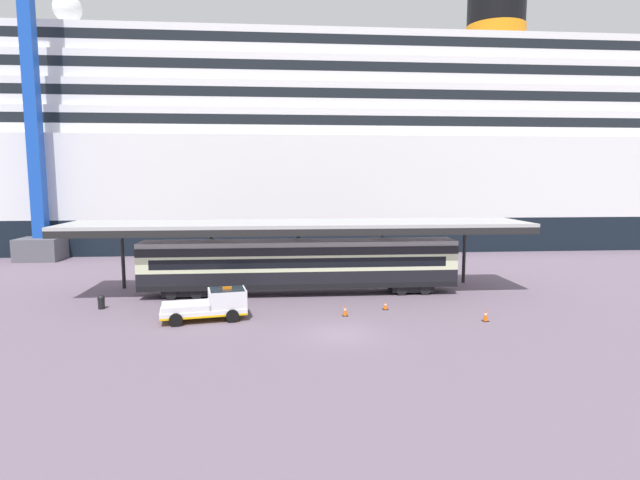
{
  "coord_description": "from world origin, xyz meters",
  "views": [
    {
      "loc": [
        -3.42,
        -27.4,
        8.73
      ],
      "look_at": [
        -0.55,
        7.12,
        4.5
      ],
      "focal_mm": 28.23,
      "sensor_mm": 36.0,
      "label": 1
    }
  ],
  "objects_px": {
    "cruise_ship": "(434,154)",
    "traffic_cone_mid": "(385,305)",
    "traffic_cone_near": "(345,310)",
    "traffic_cone_far": "(486,315)",
    "train_carriage": "(300,264)",
    "quay_bollard": "(101,301)",
    "service_truck": "(212,304)",
    "dockside_crane": "(40,84)"
  },
  "relations": [
    {
      "from": "train_carriage",
      "to": "dockside_crane",
      "type": "height_order",
      "value": "dockside_crane"
    },
    {
      "from": "cruise_ship",
      "to": "train_carriage",
      "type": "xyz_separation_m",
      "value": [
        -20.96,
        -34.63,
        -9.93
      ]
    },
    {
      "from": "traffic_cone_mid",
      "to": "dockside_crane",
      "type": "relative_size",
      "value": 0.01
    },
    {
      "from": "service_truck",
      "to": "traffic_cone_far",
      "type": "relative_size",
      "value": 6.99
    },
    {
      "from": "train_carriage",
      "to": "traffic_cone_far",
      "type": "distance_m",
      "value": 14.01
    },
    {
      "from": "train_carriage",
      "to": "quay_bollard",
      "type": "xyz_separation_m",
      "value": [
        -13.57,
        -3.32,
        -1.79
      ]
    },
    {
      "from": "traffic_cone_near",
      "to": "traffic_cone_far",
      "type": "distance_m",
      "value": 8.68
    },
    {
      "from": "train_carriage",
      "to": "service_truck",
      "type": "bearing_deg",
      "value": -131.38
    },
    {
      "from": "service_truck",
      "to": "dockside_crane",
      "type": "bearing_deg",
      "value": 129.1
    },
    {
      "from": "traffic_cone_far",
      "to": "traffic_cone_mid",
      "type": "bearing_deg",
      "value": 149.64
    },
    {
      "from": "train_carriage",
      "to": "service_truck",
      "type": "distance_m",
      "value": 8.81
    },
    {
      "from": "traffic_cone_far",
      "to": "quay_bollard",
      "type": "bearing_deg",
      "value": 168.43
    },
    {
      "from": "cruise_ship",
      "to": "traffic_cone_mid",
      "type": "xyz_separation_m",
      "value": [
        -15.46,
        -39.74,
        -11.94
      ]
    },
    {
      "from": "service_truck",
      "to": "traffic_cone_near",
      "type": "distance_m",
      "value": 8.39
    },
    {
      "from": "cruise_ship",
      "to": "dockside_crane",
      "type": "height_order",
      "value": "dockside_crane"
    },
    {
      "from": "traffic_cone_far",
      "to": "quay_bollard",
      "type": "distance_m",
      "value": 25.15
    },
    {
      "from": "traffic_cone_mid",
      "to": "cruise_ship",
      "type": "bearing_deg",
      "value": 68.75
    },
    {
      "from": "cruise_ship",
      "to": "traffic_cone_near",
      "type": "xyz_separation_m",
      "value": [
        -18.36,
        -41.07,
        -11.87
      ]
    },
    {
      "from": "cruise_ship",
      "to": "service_truck",
      "type": "height_order",
      "value": "cruise_ship"
    },
    {
      "from": "traffic_cone_near",
      "to": "traffic_cone_mid",
      "type": "relative_size",
      "value": 1.23
    },
    {
      "from": "service_truck",
      "to": "dockside_crane",
      "type": "height_order",
      "value": "dockside_crane"
    },
    {
      "from": "cruise_ship",
      "to": "traffic_cone_far",
      "type": "distance_m",
      "value": 45.69
    },
    {
      "from": "traffic_cone_far",
      "to": "quay_bollard",
      "type": "xyz_separation_m",
      "value": [
        -24.64,
        5.05,
        0.13
      ]
    },
    {
      "from": "traffic_cone_far",
      "to": "quay_bollard",
      "type": "height_order",
      "value": "quay_bollard"
    },
    {
      "from": "traffic_cone_near",
      "to": "traffic_cone_far",
      "type": "height_order",
      "value": "traffic_cone_far"
    },
    {
      "from": "service_truck",
      "to": "dockside_crane",
      "type": "distance_m",
      "value": 36.96
    },
    {
      "from": "train_carriage",
      "to": "service_truck",
      "type": "xyz_separation_m",
      "value": [
        -5.76,
        -6.54,
        -1.32
      ]
    },
    {
      "from": "quay_bollard",
      "to": "cruise_ship",
      "type": "bearing_deg",
      "value": 47.7
    },
    {
      "from": "cruise_ship",
      "to": "traffic_cone_far",
      "type": "bearing_deg",
      "value": -102.95
    },
    {
      "from": "service_truck",
      "to": "traffic_cone_mid",
      "type": "bearing_deg",
      "value": 7.24
    },
    {
      "from": "cruise_ship",
      "to": "traffic_cone_mid",
      "type": "bearing_deg",
      "value": -111.25
    },
    {
      "from": "traffic_cone_mid",
      "to": "dockside_crane",
      "type": "distance_m",
      "value": 43.7
    },
    {
      "from": "traffic_cone_far",
      "to": "cruise_ship",
      "type": "bearing_deg",
      "value": 77.05
    },
    {
      "from": "cruise_ship",
      "to": "traffic_cone_mid",
      "type": "distance_m",
      "value": 44.28
    },
    {
      "from": "service_truck",
      "to": "traffic_cone_mid",
      "type": "height_order",
      "value": "service_truck"
    },
    {
      "from": "quay_bollard",
      "to": "traffic_cone_far",
      "type": "bearing_deg",
      "value": -11.57
    },
    {
      "from": "service_truck",
      "to": "traffic_cone_far",
      "type": "distance_m",
      "value": 16.94
    },
    {
      "from": "cruise_ship",
      "to": "train_carriage",
      "type": "relative_size",
      "value": 7.57
    },
    {
      "from": "traffic_cone_mid",
      "to": "service_truck",
      "type": "bearing_deg",
      "value": -172.76
    },
    {
      "from": "train_carriage",
      "to": "traffic_cone_mid",
      "type": "bearing_deg",
      "value": -42.83
    },
    {
      "from": "traffic_cone_far",
      "to": "dockside_crane",
      "type": "bearing_deg",
      "value": 144.07
    },
    {
      "from": "traffic_cone_near",
      "to": "traffic_cone_far",
      "type": "bearing_deg",
      "value": -12.82
    }
  ]
}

